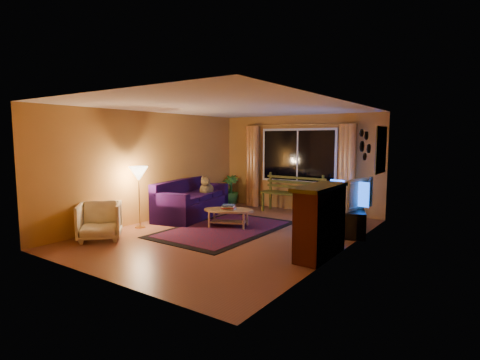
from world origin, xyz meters
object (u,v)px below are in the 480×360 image
Objects in this scene: sofa at (192,199)px; floor_lamp at (139,198)px; bench at (292,203)px; armchair at (100,219)px; tv_console at (353,221)px; coffee_table at (228,218)px.

sofa is 1.70× the size of floor_lamp.
armchair is at bearing -112.61° from bench.
tv_console is at bearing -2.57° from sofa.
coffee_table is at bearing 35.61° from floor_lamp.
bench is 1.38× the size of tv_console.
armchair is 1.10m from floor_lamp.
floor_lamp is 4.45m from tv_console.
bench is 4.70m from armchair.
sofa is 2.03× the size of coffee_table.
floor_lamp is (-0.12, 1.06, 0.26)m from armchair.
tv_console is (3.76, 3.20, -0.14)m from armchair.
tv_console reaches higher than coffee_table.
coffee_table is 0.90× the size of tv_console.
sofa is 2.54m from armchair.
floor_lamp is (-0.15, -1.49, 0.20)m from sofa.
floor_lamp is at bearing -120.51° from bench.
tv_console is at bearing 28.82° from floor_lamp.
armchair is at bearing -123.24° from coffee_table.
tv_console is at bearing -7.76° from armchair.
bench is 1.53× the size of coffee_table.
floor_lamp is at bearing -108.43° from sofa.
sofa is at bearing 164.45° from coffee_table.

